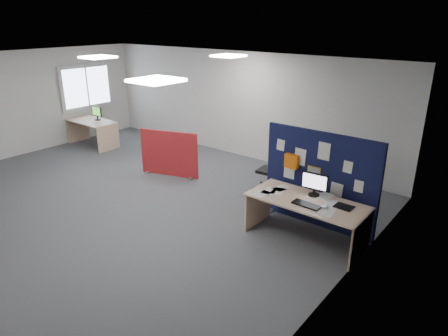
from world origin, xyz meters
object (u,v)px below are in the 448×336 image
Objects in this scene: red_divider at (169,154)px; office_chair at (273,166)px; navy_divider at (319,180)px; main_desk at (308,209)px; monitor_second at (97,113)px; monitor_main at (315,183)px; second_desk at (93,127)px.

office_chair is at bearing -1.15° from red_divider.
navy_divider is at bearing -19.26° from red_divider.
main_desk is at bearing -78.61° from navy_divider.
monitor_second is (-7.07, 0.45, 0.09)m from navy_divider.
office_chair is (-1.39, 0.78, -0.30)m from navy_divider.
navy_divider is at bearing 101.52° from monitor_main.
navy_divider is 4.83× the size of monitor_second.
red_divider reaches higher than second_desk.
monitor_second is 0.44× the size of office_chair.
monitor_main is (0.11, -0.38, 0.09)m from navy_divider.
main_desk is 7.27m from monitor_second.
monitor_second is (0.08, 0.12, 0.40)m from second_desk.
red_divider is (-3.85, 0.41, -0.43)m from monitor_main.
red_divider is at bearing -4.97° from second_desk.
navy_divider is at bearing 101.39° from main_desk.
monitor_second is at bearing 177.82° from office_chair.
monitor_main is at bearing -5.56° from second_desk.
navy_divider is at bearing -34.55° from office_chair.
monitor_second reaches higher than second_desk.
second_desk is (-7.14, 0.33, -0.31)m from navy_divider.
red_divider is 2.46m from office_chair.
navy_divider is 1.52× the size of red_divider.
navy_divider reaches higher than office_chair.
monitor_main is 1.03× the size of monitor_second.
main_desk is at bearing -93.40° from monitor_main.
monitor_second is (-7.18, 0.83, -0.00)m from monitor_main.
monitor_main is 0.29× the size of second_desk.
monitor_main reaches higher than main_desk.
main_desk is 1.96× the size of office_chair.
main_desk is 4.45× the size of monitor_second.
navy_divider is 7.16m from second_desk.
monitor_main is at bearing -24.88° from red_divider.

